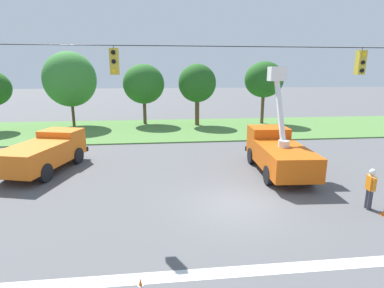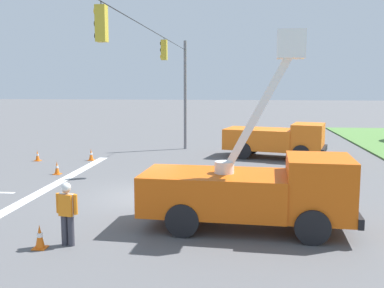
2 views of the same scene
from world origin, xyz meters
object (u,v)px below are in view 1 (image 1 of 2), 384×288
utility_truck_bucket_lift (278,150)px  tree_far_east (264,80)px  tree_east (197,83)px  tree_west (70,79)px  utility_truck_support_near (45,152)px  tree_centre (144,84)px  road_worker (371,186)px

utility_truck_bucket_lift → tree_far_east: bearing=73.7°
tree_east → tree_far_east: 7.34m
tree_west → tree_far_east: bearing=-1.2°
utility_truck_support_near → utility_truck_bucket_lift: bearing=-7.2°
tree_far_east → utility_truck_bucket_lift: tree_far_east is taller
tree_east → utility_truck_support_near: tree_east is taller
tree_east → tree_centre: bearing=167.2°
tree_east → utility_truck_bucket_lift: (2.64, -15.73, -3.18)m
road_worker → tree_west: bearing=129.3°
tree_far_east → utility_truck_support_near: bearing=-141.5°
tree_east → utility_truck_bucket_lift: 16.26m
tree_far_east → tree_west: bearing=178.8°
tree_centre → tree_far_east: (12.93, -0.96, 0.45)m
tree_far_east → road_worker: bearing=-97.3°
utility_truck_bucket_lift → utility_truck_support_near: utility_truck_bucket_lift is taller
tree_west → tree_east: 13.05m
tree_far_east → tree_centre: bearing=175.8°
utility_truck_bucket_lift → road_worker: (1.99, -5.13, -0.32)m
tree_east → utility_truck_support_near: size_ratio=1.04×
tree_centre → utility_truck_bucket_lift: tree_centre is taller
utility_truck_support_near → tree_west: bearing=98.8°
tree_centre → utility_truck_support_near: bearing=-108.5°
tree_centre → utility_truck_support_near: tree_centre is taller
tree_west → tree_centre: tree_west is taller
tree_west → tree_east: (13.02, -0.74, -0.43)m
tree_west → road_worker: (17.65, -21.59, -3.92)m
tree_centre → road_worker: (10.24, -22.13, -3.40)m
tree_east → road_worker: tree_east is taller
tree_far_east → utility_truck_bucket_lift: (-4.69, -16.04, -3.54)m
tree_east → utility_truck_bucket_lift: bearing=-80.5°
utility_truck_bucket_lift → road_worker: size_ratio=3.71×
tree_centre → tree_east: bearing=-12.8°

